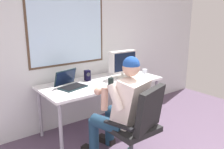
% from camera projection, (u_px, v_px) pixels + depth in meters
% --- Properties ---
extents(wall_rear, '(5.37, 0.08, 2.52)m').
position_uv_depth(wall_rear, '(83.00, 42.00, 3.61)').
color(wall_rear, silver).
rests_on(wall_rear, ground).
extents(desk, '(1.76, 0.78, 0.74)m').
position_uv_depth(desk, '(102.00, 85.00, 3.43)').
color(desk, gray).
rests_on(desk, ground).
extents(office_chair, '(0.66, 0.58, 0.95)m').
position_uv_depth(office_chair, '(140.00, 121.00, 2.58)').
color(office_chair, black).
rests_on(office_chair, ground).
extents(person_seated, '(0.64, 0.83, 1.25)m').
position_uv_depth(person_seated, '(121.00, 106.00, 2.70)').
color(person_seated, '#1C3850').
rests_on(person_seated, ground).
extents(crt_monitor, '(0.44, 0.24, 0.41)m').
position_uv_depth(crt_monitor, '(123.00, 62.00, 3.60)').
color(crt_monitor, beige).
rests_on(crt_monitor, desk).
extents(laptop, '(0.41, 0.37, 0.23)m').
position_uv_depth(laptop, '(70.00, 83.00, 3.15)').
color(laptop, '#15262B').
rests_on(laptop, desk).
extents(wine_glass, '(0.08, 0.08, 0.13)m').
position_uv_depth(wine_glass, '(145.00, 72.00, 3.61)').
color(wine_glass, silver).
rests_on(wine_glass, desk).
extents(desk_speaker, '(0.09, 0.08, 0.15)m').
position_uv_depth(desk_speaker, '(87.00, 75.00, 3.44)').
color(desk_speaker, black).
rests_on(desk_speaker, desk).
extents(coffee_mug, '(0.08, 0.08, 0.09)m').
position_uv_depth(coffee_mug, '(111.00, 81.00, 3.25)').
color(coffee_mug, black).
rests_on(coffee_mug, desk).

